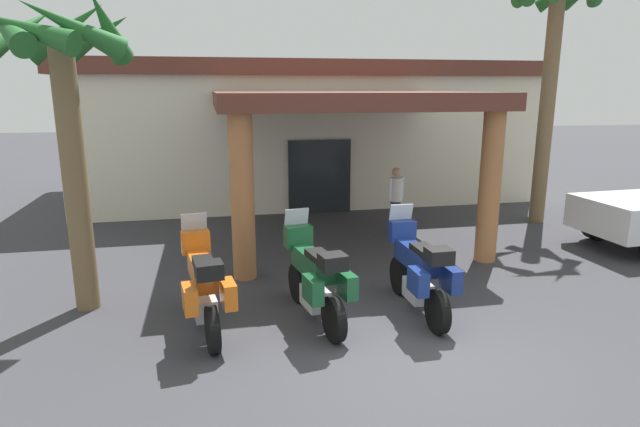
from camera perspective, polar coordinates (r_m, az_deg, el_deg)
ground_plane at (r=7.52m, az=11.39°, el=-14.87°), size 80.00×80.00×0.00m
motel_building at (r=18.15m, az=-2.15°, el=9.20°), size 14.39×12.71×4.30m
motorcycle_orange at (r=8.02m, az=-12.45°, el=-7.60°), size 0.86×2.20×1.61m
motorcycle_green at (r=8.15m, az=-0.53°, el=-6.93°), size 0.91×2.19×1.61m
motorcycle_blue at (r=8.57m, az=10.60°, el=-6.11°), size 0.72×2.21×1.61m
pedestrian at (r=13.13m, az=8.18°, el=1.93°), size 0.47×0.32×1.64m
palm_tree_roadside at (r=8.96m, az=-25.96°, el=12.90°), size 2.22×2.26×4.98m
palm_tree_near_portico at (r=15.11m, az=23.85°, el=16.76°), size 2.19×2.22×6.47m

